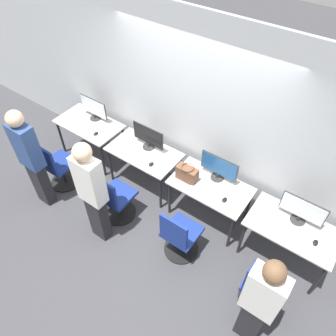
{
  "coord_description": "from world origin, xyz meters",
  "views": [
    {
      "loc": [
        1.82,
        -2.41,
        4.11
      ],
      "look_at": [
        0.0,
        0.13,
        0.87
      ],
      "focal_mm": 35.0,
      "sensor_mm": 36.0,
      "label": 1
    }
  ],
  "objects_px": {
    "person_left": "(92,191)",
    "mouse_far_right": "(316,243)",
    "keyboard_left": "(138,156)",
    "monitor_far_left": "(94,108)",
    "keyboard_right": "(206,190)",
    "office_chair_right": "(180,237)",
    "mouse_right": "(225,200)",
    "office_chair_far_right": "(261,291)",
    "person_far_right": "(260,301)",
    "mouse_far_left": "(96,134)",
    "handbag": "(187,174)",
    "monitor_far_right": "(302,210)",
    "monitor_left": "(148,137)",
    "office_chair_far_left": "(58,168)",
    "keyboard_far_left": "(82,127)",
    "person_far_left": "(30,157)",
    "mouse_left": "(151,164)",
    "office_chair_left": "(115,200)",
    "monitor_right": "(219,168)",
    "keyboard_far_right": "(292,231)"
  },
  "relations": [
    {
      "from": "monitor_far_right",
      "to": "mouse_far_right",
      "type": "distance_m",
      "value": 0.4
    },
    {
      "from": "mouse_far_right",
      "to": "handbag",
      "type": "bearing_deg",
      "value": -178.99
    },
    {
      "from": "mouse_far_left",
      "to": "office_chair_far_right",
      "type": "distance_m",
      "value": 3.31
    },
    {
      "from": "mouse_left",
      "to": "office_chair_right",
      "type": "xyz_separation_m",
      "value": [
        0.91,
        -0.58,
        -0.35
      ]
    },
    {
      "from": "monitor_far_left",
      "to": "mouse_far_right",
      "type": "height_order",
      "value": "monitor_far_left"
    },
    {
      "from": "keyboard_right",
      "to": "office_chair_far_right",
      "type": "bearing_deg",
      "value": -29.58
    },
    {
      "from": "person_far_left",
      "to": "mouse_left",
      "type": "height_order",
      "value": "person_far_left"
    },
    {
      "from": "monitor_far_right",
      "to": "mouse_far_right",
      "type": "xyz_separation_m",
      "value": [
        0.29,
        -0.2,
        -0.19
      ]
    },
    {
      "from": "keyboard_right",
      "to": "mouse_far_right",
      "type": "distance_m",
      "value": 1.46
    },
    {
      "from": "person_far_left",
      "to": "monitor_far_right",
      "type": "height_order",
      "value": "person_far_left"
    },
    {
      "from": "keyboard_right",
      "to": "office_chair_right",
      "type": "distance_m",
      "value": 0.72
    },
    {
      "from": "office_chair_left",
      "to": "keyboard_right",
      "type": "height_order",
      "value": "office_chair_left"
    },
    {
      "from": "mouse_right",
      "to": "office_chair_far_right",
      "type": "relative_size",
      "value": 0.1
    },
    {
      "from": "keyboard_left",
      "to": "mouse_right",
      "type": "xyz_separation_m",
      "value": [
        1.45,
        0.03,
        0.01
      ]
    },
    {
      "from": "office_chair_far_left",
      "to": "keyboard_far_left",
      "type": "bearing_deg",
      "value": 95.96
    },
    {
      "from": "monitor_far_right",
      "to": "person_far_right",
      "type": "distance_m",
      "value": 1.29
    },
    {
      "from": "monitor_far_left",
      "to": "keyboard_far_left",
      "type": "relative_size",
      "value": 1.27
    },
    {
      "from": "mouse_right",
      "to": "person_far_right",
      "type": "distance_m",
      "value": 1.4
    },
    {
      "from": "person_left",
      "to": "person_far_right",
      "type": "relative_size",
      "value": 1.08
    },
    {
      "from": "monitor_far_right",
      "to": "handbag",
      "type": "xyz_separation_m",
      "value": [
        -1.5,
        -0.23,
        -0.09
      ]
    },
    {
      "from": "office_chair_far_right",
      "to": "person_far_right",
      "type": "relative_size",
      "value": 0.57
    },
    {
      "from": "office_chair_right",
      "to": "mouse_far_right",
      "type": "height_order",
      "value": "office_chair_right"
    },
    {
      "from": "monitor_left",
      "to": "keyboard_left",
      "type": "xyz_separation_m",
      "value": [
        0.0,
        -0.27,
        -0.19
      ]
    },
    {
      "from": "keyboard_left",
      "to": "person_left",
      "type": "bearing_deg",
      "value": -84.42
    },
    {
      "from": "mouse_right",
      "to": "mouse_far_right",
      "type": "distance_m",
      "value": 1.18
    },
    {
      "from": "person_far_left",
      "to": "handbag",
      "type": "xyz_separation_m",
      "value": [
        1.89,
        1.1,
        -0.11
      ]
    },
    {
      "from": "keyboard_left",
      "to": "monitor_far_right",
      "type": "relative_size",
      "value": 0.79
    },
    {
      "from": "monitor_left",
      "to": "mouse_far_right",
      "type": "height_order",
      "value": "monitor_left"
    },
    {
      "from": "mouse_far_left",
      "to": "keyboard_right",
      "type": "relative_size",
      "value": 0.21
    },
    {
      "from": "person_left",
      "to": "monitor_far_left",
      "type": "bearing_deg",
      "value": 134.16
    },
    {
      "from": "monitor_far_left",
      "to": "monitor_left",
      "type": "height_order",
      "value": "same"
    },
    {
      "from": "monitor_right",
      "to": "monitor_far_right",
      "type": "height_order",
      "value": "same"
    },
    {
      "from": "person_left",
      "to": "keyboard_right",
      "type": "distance_m",
      "value": 1.5
    },
    {
      "from": "keyboard_far_left",
      "to": "keyboard_left",
      "type": "distance_m",
      "value": 1.17
    },
    {
      "from": "office_chair_right",
      "to": "office_chair_left",
      "type": "bearing_deg",
      "value": -178.5
    },
    {
      "from": "person_left",
      "to": "mouse_far_right",
      "type": "bearing_deg",
      "value": 23.08
    },
    {
      "from": "keyboard_left",
      "to": "person_left",
      "type": "height_order",
      "value": "person_left"
    },
    {
      "from": "mouse_far_right",
      "to": "office_chair_far_right",
      "type": "bearing_deg",
      "value": -111.21
    },
    {
      "from": "mouse_left",
      "to": "keyboard_far_right",
      "type": "xyz_separation_m",
      "value": [
        2.08,
        0.1,
        -0.01
      ]
    },
    {
      "from": "keyboard_left",
      "to": "mouse_left",
      "type": "distance_m",
      "value": 0.27
    },
    {
      "from": "person_left",
      "to": "handbag",
      "type": "bearing_deg",
      "value": 54.67
    },
    {
      "from": "monitor_far_left",
      "to": "office_chair_far_right",
      "type": "xyz_separation_m",
      "value": [
        3.53,
        -0.95,
        -0.54
      ]
    },
    {
      "from": "monitor_far_left",
      "to": "keyboard_right",
      "type": "height_order",
      "value": "monitor_far_left"
    },
    {
      "from": "person_far_left",
      "to": "keyboard_right",
      "type": "bearing_deg",
      "value": 25.76
    },
    {
      "from": "monitor_far_right",
      "to": "handbag",
      "type": "distance_m",
      "value": 1.53
    },
    {
      "from": "monitor_left",
      "to": "office_chair_far_right",
      "type": "bearing_deg",
      "value": -21.11
    },
    {
      "from": "mouse_far_left",
      "to": "handbag",
      "type": "relative_size",
      "value": 0.3
    },
    {
      "from": "keyboard_far_left",
      "to": "mouse_left",
      "type": "bearing_deg",
      "value": -0.95
    },
    {
      "from": "monitor_left",
      "to": "office_chair_far_left",
      "type": "bearing_deg",
      "value": -139.38
    },
    {
      "from": "monitor_far_left",
      "to": "handbag",
      "type": "bearing_deg",
      "value": -7.33
    }
  ]
}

